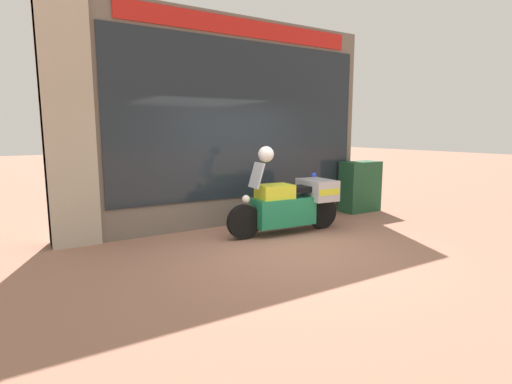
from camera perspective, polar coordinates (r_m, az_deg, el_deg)
ground_plane at (r=6.52m, az=4.10°, el=-7.85°), size 60.00×60.00×0.00m
shop_building at (r=7.79m, az=-6.72°, el=9.83°), size 6.41×0.55×4.02m
window_display at (r=8.24m, az=-2.47°, el=-1.04°), size 5.22×0.30×1.92m
paramedic_motorcycle at (r=7.35m, az=5.17°, el=-1.55°), size 2.28×0.78×1.32m
utility_cabinet at (r=9.56m, az=14.64°, el=0.77°), size 0.92×0.48×1.16m
white_helmet at (r=6.95m, az=1.43°, el=5.42°), size 0.28×0.28×0.28m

